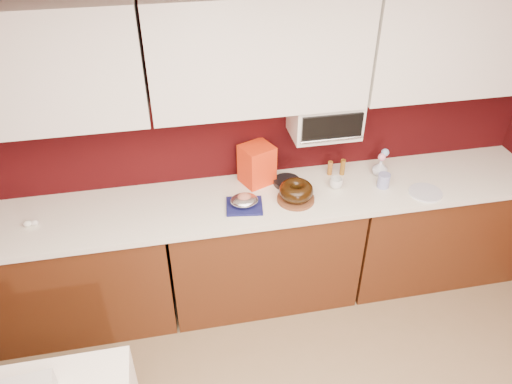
{
  "coord_description": "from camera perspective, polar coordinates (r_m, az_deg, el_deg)",
  "views": [
    {
      "loc": [
        -0.58,
        -0.73,
        2.88
      ],
      "look_at": [
        -0.07,
        1.84,
        1.02
      ],
      "focal_mm": 35.0,
      "sensor_mm": 36.0,
      "label": 1
    }
  ],
  "objects": [
    {
      "name": "bundt_cake",
      "position": [
        3.31,
        4.62,
        0.16
      ],
      "size": [
        0.29,
        0.29,
        0.09
      ],
      "primitive_type": "torus",
      "rotation": [
        0.0,
        0.0,
        -0.36
      ],
      "color": "black",
      "rests_on": "cake_base"
    },
    {
      "name": "dark_pan",
      "position": [
        3.5,
        3.54,
        1.17
      ],
      "size": [
        0.21,
        0.21,
        0.03
      ],
      "primitive_type": "cylinder",
      "rotation": [
        0.0,
        0.0,
        0.1
      ],
      "color": "black",
      "rests_on": "countertop"
    },
    {
      "name": "toaster_oven_handle",
      "position": [
        3.26,
        8.68,
        5.95
      ],
      "size": [
        0.42,
        0.02,
        0.02
      ],
      "primitive_type": "cylinder",
      "rotation": [
        0.0,
        1.57,
        0.0
      ],
      "color": "silver",
      "rests_on": "toaster_oven"
    },
    {
      "name": "upper_cabinet_center",
      "position": [
        3.05,
        0.35,
        15.65
      ],
      "size": [
        1.31,
        0.33,
        0.7
      ],
      "primitive_type": "cube",
      "color": "white",
      "rests_on": "wall_back"
    },
    {
      "name": "flower_blue",
      "position": [
        3.65,
        14.55,
        4.39
      ],
      "size": [
        0.06,
        0.06,
        0.06
      ],
      "primitive_type": "sphere",
      "color": "#8EACE4",
      "rests_on": "flower_vase"
    },
    {
      "name": "toaster_oven_door",
      "position": [
        3.24,
        8.71,
        7.23
      ],
      "size": [
        0.4,
        0.02,
        0.18
      ],
      "primitive_type": "cube",
      "color": "black",
      "rests_on": "toaster_oven"
    },
    {
      "name": "amber_bottle_tall",
      "position": [
        3.62,
        9.87,
        2.81
      ],
      "size": [
        0.04,
        0.04,
        0.12
      ],
      "primitive_type": "cylinder",
      "rotation": [
        0.0,
        0.0,
        0.03
      ],
      "color": "brown",
      "rests_on": "countertop"
    },
    {
      "name": "upper_cabinet_right",
      "position": [
        3.56,
        22.81,
        15.9
      ],
      "size": [
        1.31,
        0.33,
        0.7
      ],
      "primitive_type": "cube",
      "color": "white",
      "rests_on": "wall_back"
    },
    {
      "name": "toaster_oven",
      "position": [
        3.37,
        7.85,
        8.5
      ],
      "size": [
        0.45,
        0.3,
        0.25
      ],
      "primitive_type": "cube",
      "color": "white",
      "rests_on": "upper_cabinet_center"
    },
    {
      "name": "coffee_mug",
      "position": [
        3.48,
        9.14,
        1.13
      ],
      "size": [
        0.1,
        0.1,
        0.09
      ],
      "primitive_type": "imported",
      "rotation": [
        0.0,
        0.0,
        0.36
      ],
      "color": "silver",
      "rests_on": "countertop"
    },
    {
      "name": "cake_base",
      "position": [
        3.35,
        4.56,
        -0.8
      ],
      "size": [
        0.33,
        0.33,
        0.02
      ],
      "primitive_type": "cylinder",
      "rotation": [
        0.0,
        0.0,
        0.4
      ],
      "color": "brown",
      "rests_on": "countertop"
    },
    {
      "name": "upper_cabinet_left",
      "position": [
        3.09,
        -25.31,
        12.58
      ],
      "size": [
        1.31,
        0.33,
        0.7
      ],
      "primitive_type": "cube",
      "color": "white",
      "rests_on": "wall_back"
    },
    {
      "name": "flower_pink",
      "position": [
        3.63,
        14.19,
        3.9
      ],
      "size": [
        0.05,
        0.05,
        0.05
      ],
      "primitive_type": "sphere",
      "color": "pink",
      "rests_on": "flower_vase"
    },
    {
      "name": "base_cabinet_center",
      "position": [
        3.67,
        0.72,
        -6.53
      ],
      "size": [
        1.31,
        0.58,
        0.86
      ],
      "primitive_type": "cube",
      "color": "#4F250F",
      "rests_on": "floor"
    },
    {
      "name": "ceiling",
      "position": [
        1.01,
        25.35,
        9.79
      ],
      "size": [
        4.0,
        4.5,
        0.02
      ],
      "primitive_type": "cube",
      "color": "white",
      "rests_on": "wall_back"
    },
    {
      "name": "amber_bottle",
      "position": [
        3.62,
        8.45,
        2.72
      ],
      "size": [
        0.04,
        0.04,
        0.11
      ],
      "primitive_type": "cylinder",
      "rotation": [
        0.0,
        0.0,
        -0.04
      ],
      "color": "#98591B",
      "rests_on": "countertop"
    },
    {
      "name": "roasted_ham",
      "position": [
        3.24,
        -1.36,
        -0.6
      ],
      "size": [
        0.1,
        0.08,
        0.06
      ],
      "primitive_type": "ellipsoid",
      "rotation": [
        0.0,
        0.0,
        0.09
      ],
      "color": "#BD6B56",
      "rests_on": "foil_ham_nest"
    },
    {
      "name": "blue_jar",
      "position": [
        3.56,
        14.38,
        1.28
      ],
      "size": [
        0.11,
        0.11,
        0.1
      ],
      "primitive_type": "cylinder",
      "rotation": [
        0.0,
        0.0,
        -0.42
      ],
      "color": "#1B2D96",
      "rests_on": "countertop"
    },
    {
      "name": "pandoro_box",
      "position": [
        3.45,
        0.1,
        3.18
      ],
      "size": [
        0.26,
        0.25,
        0.28
      ],
      "primitive_type": "cube",
      "rotation": [
        0.0,
        0.0,
        0.4
      ],
      "color": "red",
      "rests_on": "countertop"
    },
    {
      "name": "wall_back",
      "position": [
        3.45,
        -0.24,
        7.13
      ],
      "size": [
        4.0,
        0.02,
        2.5
      ],
      "primitive_type": "cube",
      "color": "#340708",
      "rests_on": "floor"
    },
    {
      "name": "base_cabinet_left",
      "position": [
        3.7,
        -20.18,
        -8.82
      ],
      "size": [
        1.31,
        0.58,
        0.86
      ],
      "primitive_type": "cube",
      "color": "#4F250F",
      "rests_on": "floor"
    },
    {
      "name": "egg_left",
      "position": [
        3.42,
        -24.66,
        -3.29
      ],
      "size": [
        0.07,
        0.06,
        0.04
      ],
      "primitive_type": "ellipsoid",
      "rotation": [
        0.0,
        0.0,
        0.31
      ],
      "color": "white",
      "rests_on": "countertop"
    },
    {
      "name": "egg_right",
      "position": [
        3.42,
        -23.99,
        -3.21
      ],
      "size": [
        0.06,
        0.05,
        0.04
      ],
      "primitive_type": "ellipsoid",
      "rotation": [
        0.0,
        0.0,
        -0.18
      ],
      "color": "silver",
      "rests_on": "countertop"
    },
    {
      "name": "china_plate",
      "position": [
        3.6,
        18.8,
        -0.06
      ],
      "size": [
        0.24,
        0.24,
        0.01
      ],
      "primitive_type": "cylinder",
      "rotation": [
        0.0,
        0.0,
        0.08
      ],
      "color": "silver",
      "rests_on": "countertop"
    },
    {
      "name": "navy_towel",
      "position": [
        3.28,
        -1.34,
        -1.61
      ],
      "size": [
        0.26,
        0.23,
        0.02
      ],
      "primitive_type": "cube",
      "rotation": [
        0.0,
        0.0,
        -0.14
      ],
      "color": "#151750",
      "rests_on": "countertop"
    },
    {
      "name": "foil_ham_nest",
      "position": [
        3.25,
        -1.35,
        -0.96
      ],
      "size": [
        0.22,
        0.2,
        0.07
      ],
      "primitive_type": "ellipsoid",
      "rotation": [
        0.0,
        0.0,
        0.3
      ],
      "color": "silver",
      "rests_on": "navy_towel"
    },
    {
      "name": "flower_vase",
      "position": [
        3.67,
        14.0,
        2.8
      ],
      "size": [
        0.1,
        0.1,
        0.13
      ],
      "primitive_type": "imported",
      "rotation": [
        0.0,
        0.0,
        0.18
      ],
      "color": "silver",
      "rests_on": "countertop"
    },
    {
      "name": "countertop",
      "position": [
        3.39,
        0.78,
        -0.84
      ],
      "size": [
        4.0,
        0.62,
        0.04
      ],
      "primitive_type": "cube",
      "color": "white",
      "rests_on": "base_cabinet_center"
    },
    {
      "name": "base_cabinet_right",
      "position": [
        4.1,
        19.34,
        -3.73
      ],
      "size": [
        1.31,
        0.58,
        0.86
      ],
      "primitive_type": "cube",
      "color": "#4F250F",
      "rests_on": "floor"
    }
  ]
}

